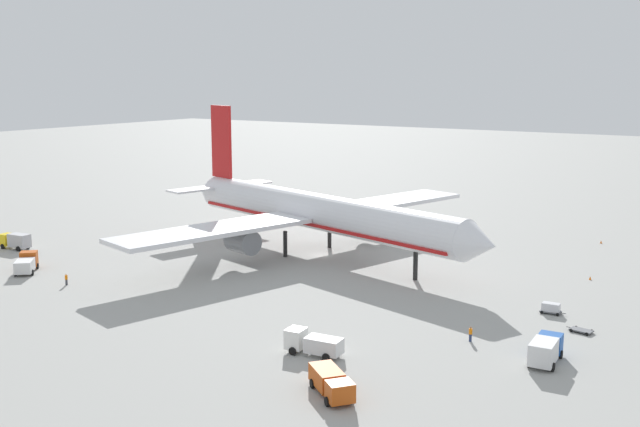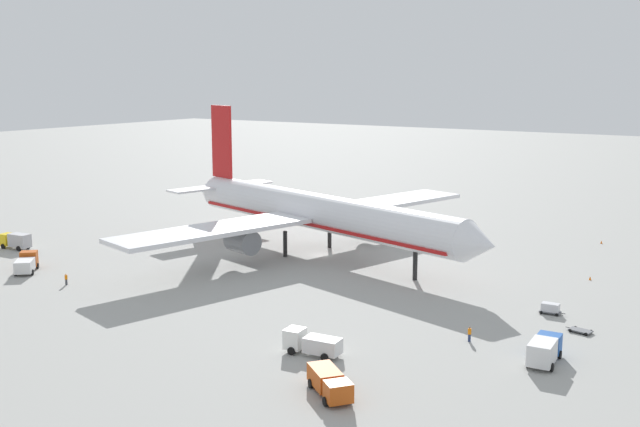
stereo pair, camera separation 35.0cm
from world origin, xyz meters
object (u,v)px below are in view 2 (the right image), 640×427
service_truck_3 (16,240)px  service_truck_4 (312,343)px  traffic_cone_1 (601,242)px  traffic_cone_2 (590,278)px  ground_worker_0 (66,279)px  baggage_cart_0 (581,330)px  traffic_cone_0 (268,208)px  airliner (314,212)px  service_truck_2 (329,382)px  traffic_cone_3 (317,204)px  baggage_cart_1 (550,308)px  service_truck_1 (26,263)px  ground_worker_2 (469,334)px  service_truck_0 (544,350)px

service_truck_3 → service_truck_4: 73.18m
traffic_cone_1 → traffic_cone_2: size_ratio=1.00×
ground_worker_0 → traffic_cone_1: ground_worker_0 is taller
baggage_cart_0 → traffic_cone_0: bearing=149.6°
service_truck_4 → traffic_cone_1: size_ratio=11.88×
traffic_cone_2 → airliner: bearing=-169.5°
service_truck_2 → traffic_cone_3: service_truck_2 is taller
traffic_cone_0 → baggage_cart_1: bearing=-29.1°
ground_worker_0 → traffic_cone_1: (58.88, 70.65, -0.58)m
ground_worker_0 → baggage_cart_0: bearing=15.8°
service_truck_1 → airliner: bearing=48.2°
baggage_cart_0 → ground_worker_0: (-68.11, -19.21, 0.59)m
baggage_cart_0 → traffic_cone_2: bearing=101.0°
baggage_cart_1 → ground_worker_0: 67.59m
service_truck_2 → traffic_cone_2: 56.93m
service_truck_3 → traffic_cone_0: bearing=77.1°
traffic_cone_3 → service_truck_3: bearing=-106.0°
service_truck_2 → service_truck_3: service_truck_3 is taller
ground_worker_2 → baggage_cart_1: bearing=72.6°
service_truck_3 → service_truck_4: bearing=-11.5°
service_truck_0 → service_truck_4: size_ratio=1.00×
service_truck_1 → traffic_cone_1: bearing=44.6°
service_truck_1 → service_truck_4: (56.46, -5.55, -0.07)m
airliner → traffic_cone_2: (43.72, 8.10, -6.92)m
airliner → baggage_cart_0: size_ratio=22.24×
service_truck_1 → service_truck_0: bearing=4.1°
airliner → service_truck_4: (25.78, -39.91, -5.85)m
service_truck_3 → traffic_cone_3: (19.23, 66.99, -1.26)m
service_truck_2 → traffic_cone_3: (-59.73, 89.46, -1.03)m
ground_worker_2 → service_truck_3: bearing=179.1°
service_truck_0 → ground_worker_2: (-9.14, 2.06, -0.63)m
service_truck_0 → service_truck_3: (-93.71, 3.39, 0.01)m
airliner → baggage_cart_1: 45.37m
service_truck_3 → service_truck_4: service_truck_3 is taller
ground_worker_2 → airliner: bearing=145.4°
service_truck_1 → service_truck_3: size_ratio=1.02×
ground_worker_2 → service_truck_0: bearing=-12.7°
baggage_cart_1 → traffic_cone_2: 19.50m
service_truck_2 → traffic_cone_0: (-66.05, 78.96, -1.03)m
service_truck_0 → traffic_cone_1: service_truck_0 is taller
ground_worker_2 → traffic_cone_1: size_ratio=3.22×
traffic_cone_0 → traffic_cone_3: size_ratio=1.00×
baggage_cart_0 → traffic_cone_1: 52.25m
service_truck_0 → service_truck_1: (-78.46, -5.64, -0.11)m
baggage_cart_1 → traffic_cone_3: baggage_cart_1 is taller
ground_worker_2 → service_truck_4: bearing=-134.2°
airliner → service_truck_4: size_ratio=10.97×
ground_worker_0 → service_truck_3: bearing=158.2°
service_truck_0 → traffic_cone_0: 100.59m
service_truck_0 → traffic_cone_3: 102.49m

